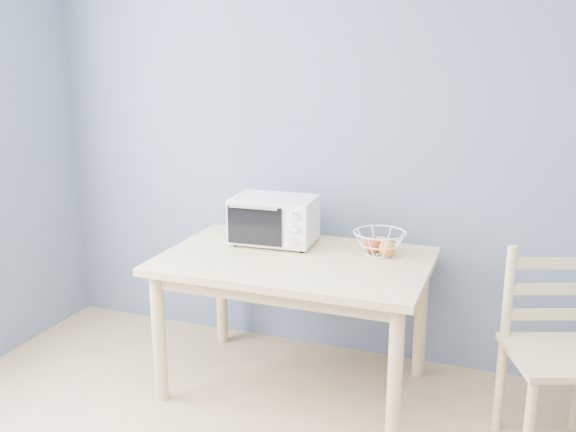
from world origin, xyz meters
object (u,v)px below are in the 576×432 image
(toaster_oven, at_px, (271,219))
(dining_table, at_px, (295,276))
(dining_chair, at_px, (556,356))
(fruit_basket, at_px, (380,243))

(toaster_oven, bearing_deg, dining_table, -46.16)
(dining_chair, bearing_deg, dining_table, 154.32)
(toaster_oven, relative_size, dining_chair, 0.50)
(fruit_basket, height_order, dining_chair, dining_chair)
(dining_table, bearing_deg, dining_chair, -5.11)
(toaster_oven, xyz_separation_m, fruit_basket, (0.62, -0.00, -0.07))
(toaster_oven, bearing_deg, dining_chair, -14.87)
(fruit_basket, distance_m, dining_chair, 1.01)
(toaster_oven, distance_m, dining_chair, 1.60)
(fruit_basket, bearing_deg, dining_table, -154.20)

